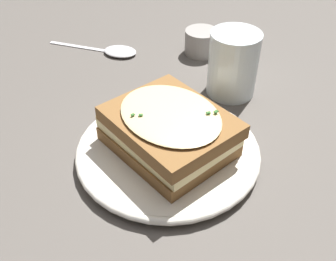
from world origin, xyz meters
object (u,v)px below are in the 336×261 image
Objects in this scene: sandwich at (169,130)px; spoon at (115,51)px; dinner_plate at (168,151)px; condiment_pot at (201,42)px; water_glass at (233,64)px.

sandwich is 1.06× the size of spoon.
condiment_pot is at bearing -137.23° from dinner_plate.
water_glass reaches higher than dinner_plate.
water_glass is at bearing -158.38° from dinner_plate.
dinner_plate is 3.97× the size of condiment_pot.
water_glass reaches higher than spoon.
spoon is at bearing -105.58° from sandwich.
water_glass is at bearing -157.70° from sandwich.
condiment_pot is at bearing 108.05° from spoon.
dinner_plate reaches higher than spoon.
spoon is (-0.08, -0.28, -0.01)m from dinner_plate.
sandwich reaches higher than dinner_plate.
sandwich is at bearing 79.58° from dinner_plate.
condiment_pot is (-0.13, 0.09, 0.02)m from spoon.
water_glass reaches higher than condiment_pot.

